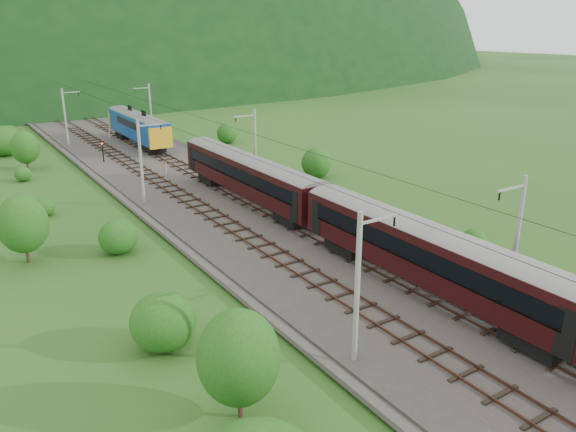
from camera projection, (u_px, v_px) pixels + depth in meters
ground at (438, 331)px, 32.07m from camera, size 600.00×600.00×0.00m
railbed at (333, 268)px, 39.98m from camera, size 14.00×220.00×0.30m
track_left at (305, 273)px, 38.68m from camera, size 2.40×220.00×0.27m
track_right at (359, 258)px, 41.14m from camera, size 2.40×220.00×0.27m
catenary_left at (142, 160)px, 52.95m from camera, size 2.54×192.28×8.00m
catenary_right at (254, 146)px, 59.22m from camera, size 2.54×192.28×8.00m
overhead_wires at (336, 173)px, 37.73m from camera, size 4.83×198.00×0.03m
hazard_post_near at (166, 168)px, 64.45m from camera, size 0.14×0.14×1.32m
hazard_post_far at (109, 133)px, 84.74m from camera, size 0.16×0.16×1.48m
signal at (103, 151)px, 69.88m from camera, size 0.27×0.27×2.44m
vegetation_left at (117, 271)px, 34.84m from camera, size 11.58×145.22×5.23m
vegetation_right at (325, 171)px, 61.54m from camera, size 6.54×97.73×3.12m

